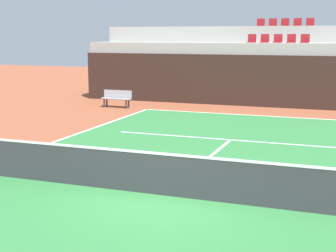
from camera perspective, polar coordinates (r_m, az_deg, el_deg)
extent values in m
plane|color=brown|center=(11.28, -0.57, -7.92)|extent=(80.00, 80.00, 0.00)
cube|color=#2D7238|center=(11.28, -0.57, -7.90)|extent=(11.00, 24.00, 0.01)
cube|color=white|center=(22.56, 10.42, 1.16)|extent=(11.00, 0.10, 0.00)
cube|color=white|center=(17.21, 7.13, -1.57)|extent=(8.26, 0.10, 0.00)
cube|color=white|center=(14.19, 4.10, -4.07)|extent=(0.10, 6.40, 0.00)
cube|color=black|center=(25.33, 11.73, 4.99)|extent=(20.41, 0.30, 2.56)
cube|color=#9E9E99|center=(26.63, 12.21, 5.85)|extent=(20.41, 2.40, 3.14)
cube|color=#9E9E99|center=(28.98, 12.95, 7.03)|extent=(20.41, 2.40, 4.01)
cube|color=maroon|center=(26.79, 9.44, 9.38)|extent=(0.44, 0.44, 0.04)
cube|color=maroon|center=(26.99, 9.54, 9.85)|extent=(0.44, 0.04, 0.40)
cube|color=maroon|center=(26.67, 10.88, 9.33)|extent=(0.44, 0.44, 0.04)
cube|color=maroon|center=(26.86, 10.97, 9.80)|extent=(0.44, 0.04, 0.40)
cube|color=maroon|center=(26.56, 12.34, 9.28)|extent=(0.44, 0.44, 0.04)
cube|color=maroon|center=(26.76, 12.42, 9.75)|extent=(0.44, 0.04, 0.40)
cube|color=maroon|center=(26.47, 13.80, 9.22)|extent=(0.44, 0.44, 0.04)
cube|color=maroon|center=(26.67, 13.87, 9.69)|extent=(0.44, 0.04, 0.40)
cube|color=maroon|center=(26.40, 15.27, 9.15)|extent=(0.44, 0.44, 0.04)
cube|color=maroon|center=(26.60, 15.34, 9.63)|extent=(0.44, 0.04, 0.40)
cube|color=maroon|center=(29.15, 10.43, 11.12)|extent=(0.44, 0.44, 0.04)
cube|color=maroon|center=(29.35, 10.52, 11.54)|extent=(0.44, 0.04, 0.40)
cube|color=maroon|center=(29.04, 11.77, 11.08)|extent=(0.44, 0.44, 0.04)
cube|color=maroon|center=(29.24, 11.84, 11.50)|extent=(0.44, 0.04, 0.40)
cube|color=maroon|center=(28.94, 13.11, 11.03)|extent=(0.44, 0.44, 0.04)
cube|color=maroon|center=(29.14, 13.18, 11.45)|extent=(0.44, 0.04, 0.40)
cube|color=maroon|center=(28.86, 14.46, 10.98)|extent=(0.44, 0.44, 0.04)
cube|color=maroon|center=(29.06, 14.53, 11.40)|extent=(0.44, 0.04, 0.40)
cube|color=maroon|center=(28.79, 15.82, 10.92)|extent=(0.44, 0.44, 0.04)
cube|color=maroon|center=(29.00, 15.88, 11.34)|extent=(0.44, 0.04, 0.40)
cube|color=#333338|center=(11.14, -0.58, -5.63)|extent=(10.90, 0.02, 0.92)
cube|color=white|center=(11.02, -0.58, -3.20)|extent=(10.90, 0.04, 0.05)
cube|color=#99999E|center=(24.83, -5.91, 3.12)|extent=(1.50, 0.40, 0.05)
cube|color=#99999E|center=(24.97, -5.73, 3.67)|extent=(1.50, 0.04, 0.36)
cube|color=#2D2D33|center=(25.01, -7.27, 2.60)|extent=(0.06, 0.06, 0.42)
cube|color=#2D2D33|center=(24.48, -4.78, 2.48)|extent=(0.06, 0.06, 0.42)
cube|color=#2D2D33|center=(25.26, -6.98, 2.68)|extent=(0.06, 0.06, 0.42)
cube|color=#2D2D33|center=(24.73, -4.50, 2.56)|extent=(0.06, 0.06, 0.42)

